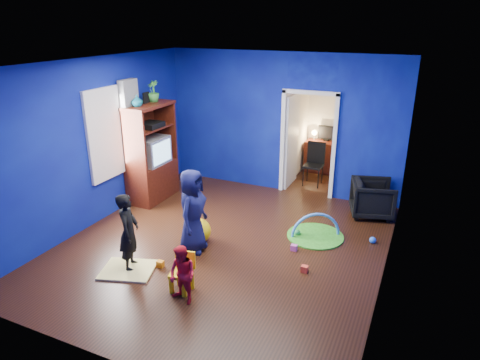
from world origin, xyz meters
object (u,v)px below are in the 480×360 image
at_px(hopper_ball, 199,231).
at_px(folding_chair, 313,165).
at_px(vase, 137,101).
at_px(kid_chair, 181,275).
at_px(child_black, 129,232).
at_px(child_navy, 192,211).
at_px(armchair, 372,198).
at_px(crt_tv, 152,151).
at_px(study_desk, 324,157).
at_px(toddler_red, 182,275).
at_px(tv_armoire, 151,153).
at_px(play_mat, 315,236).

relative_size(hopper_ball, folding_chair, 0.45).
bearing_deg(vase, kid_chair, -45.18).
distance_m(child_black, child_navy, 1.03).
relative_size(armchair, vase, 3.54).
distance_m(armchair, child_black, 4.49).
distance_m(crt_tv, study_desk, 4.16).
height_order(toddler_red, crt_tv, crt_tv).
xyz_separation_m(child_navy, hopper_ball, (-0.05, 0.25, -0.47)).
bearing_deg(armchair, study_desk, 18.82).
bearing_deg(vase, tv_armoire, 90.00).
relative_size(child_navy, play_mat, 1.42).
bearing_deg(study_desk, tv_armoire, -132.68).
xyz_separation_m(hopper_ball, kid_chair, (0.46, -1.28, 0.04)).
relative_size(armchair, child_black, 0.64).
xyz_separation_m(child_black, folding_chair, (1.55, 4.44, -0.13)).
height_order(child_navy, folding_chair, child_navy).
xyz_separation_m(child_black, kid_chair, (0.98, -0.19, -0.34)).
bearing_deg(folding_chair, play_mat, -73.51).
distance_m(vase, folding_chair, 4.01).
bearing_deg(study_desk, hopper_ball, -103.35).
distance_m(vase, study_desk, 4.68).
xyz_separation_m(child_black, vase, (-1.25, 2.06, 1.47)).
relative_size(armchair, hopper_ball, 1.83).
bearing_deg(kid_chair, study_desk, 71.24).
distance_m(play_mat, study_desk, 3.42).
relative_size(tv_armoire, hopper_ball, 4.73).
xyz_separation_m(child_black, tv_armoire, (-1.25, 2.36, 0.39)).
xyz_separation_m(armchair, toddler_red, (-1.85, -3.73, 0.06)).
height_order(tv_armoire, crt_tv, tv_armoire).
height_order(child_navy, kid_chair, child_navy).
distance_m(vase, kid_chair, 3.66).
relative_size(child_navy, crt_tv, 1.94).
bearing_deg(vase, study_desk, 50.00).
bearing_deg(hopper_ball, vase, 151.46).
height_order(child_black, kid_chair, child_black).
bearing_deg(kid_chair, child_navy, 98.53).
bearing_deg(folding_chair, hopper_ball, -106.98).
bearing_deg(kid_chair, child_black, 156.03).
xyz_separation_m(tv_armoire, hopper_ball, (1.78, -1.27, -0.77)).
relative_size(child_navy, kid_chair, 2.72).
distance_m(toddler_red, vase, 3.81).
bearing_deg(toddler_red, child_navy, 128.57).
relative_size(vase, tv_armoire, 0.11).
height_order(child_black, folding_chair, child_black).
height_order(child_navy, toddler_red, child_navy).
distance_m(armchair, study_desk, 2.51).
xyz_separation_m(armchair, folding_chair, (-1.44, 1.10, 0.12)).
xyz_separation_m(vase, study_desk, (2.80, 3.34, -1.69)).
bearing_deg(tv_armoire, hopper_ball, -35.46).
xyz_separation_m(child_black, child_navy, (0.58, 0.84, 0.09)).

